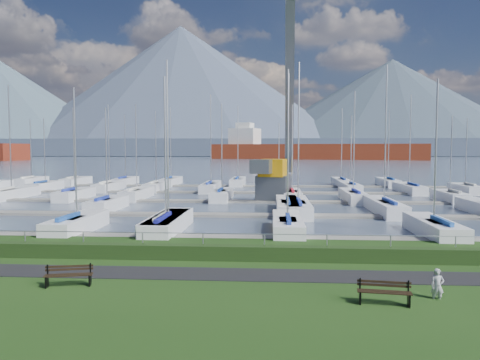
# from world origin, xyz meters

# --- Properties ---
(path) EXTENTS (160.00, 2.00, 0.04)m
(path) POSITION_xyz_m (0.00, -3.00, 0.01)
(path) COLOR black
(path) RESTS_ON grass
(water) EXTENTS (800.00, 540.00, 0.20)m
(water) POSITION_xyz_m (0.00, 260.00, -0.40)
(water) COLOR #48556A
(hedge) EXTENTS (80.00, 0.70, 0.70)m
(hedge) POSITION_xyz_m (0.00, -0.40, 0.35)
(hedge) COLOR #1E3413
(hedge) RESTS_ON grass
(fence) EXTENTS (80.00, 0.04, 0.04)m
(fence) POSITION_xyz_m (0.00, 0.00, 1.20)
(fence) COLOR #94989C
(fence) RESTS_ON grass
(foothill) EXTENTS (900.00, 80.00, 12.00)m
(foothill) POSITION_xyz_m (0.00, 330.00, 6.00)
(foothill) COLOR #445064
(foothill) RESTS_ON water
(mountains) EXTENTS (1190.00, 360.00, 115.00)m
(mountains) POSITION_xyz_m (7.35, 404.62, 46.68)
(mountains) COLOR #455265
(mountains) RESTS_ON water
(docks) EXTENTS (90.00, 41.60, 0.25)m
(docks) POSITION_xyz_m (0.00, 26.00, -0.22)
(docks) COLOR gray
(docks) RESTS_ON water
(bench_left) EXTENTS (1.85, 0.82, 0.85)m
(bench_left) POSITION_xyz_m (-5.51, -5.05, 0.42)
(bench_left) COLOR black
(bench_left) RESTS_ON grass
(bench_right) EXTENTS (1.84, 0.66, 0.85)m
(bench_right) POSITION_xyz_m (6.20, -6.41, 0.42)
(bench_right) COLOR black
(bench_right) RESTS_ON grass
(person) EXTENTS (0.47, 0.33, 1.24)m
(person) POSITION_xyz_m (8.22, -5.69, 0.62)
(person) COLOR #ACABB1
(person) RESTS_ON grass
(crane) EXTENTS (4.90, 13.41, 22.35)m
(crane) POSITION_xyz_m (2.97, 28.15, 5.33)
(crane) COLOR #53565B
(crane) RESTS_ON water
(cargo_ship_mid) EXTENTS (110.16, 47.34, 21.50)m
(cargo_ship_mid) POSITION_xyz_m (20.35, 221.06, 3.46)
(cargo_ship_mid) COLOR maroon
(cargo_ship_mid) RESTS_ON water
(sailboat_fleet) EXTENTS (74.49, 49.71, 13.47)m
(sailboat_fleet) POSITION_xyz_m (-1.61, 27.92, 5.45)
(sailboat_fleet) COLOR #1F339C
(sailboat_fleet) RESTS_ON water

